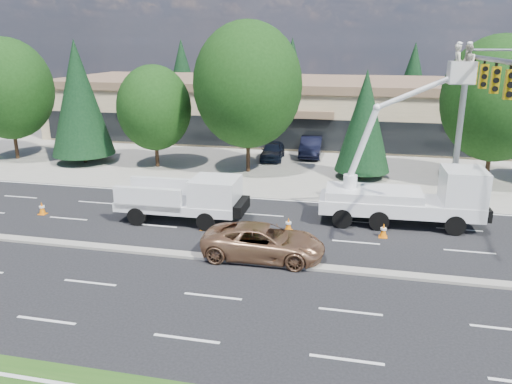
% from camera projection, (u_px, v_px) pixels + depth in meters
% --- Properties ---
extents(ground, '(140.00, 140.00, 0.00)m').
position_uv_depth(ground, '(235.00, 261.00, 21.37)').
color(ground, black).
rests_on(ground, ground).
extents(concrete_apron, '(140.00, 22.00, 0.01)m').
position_uv_depth(concrete_apron, '(299.00, 158.00, 40.05)').
color(concrete_apron, gray).
rests_on(concrete_apron, ground).
extents(road_median, '(120.00, 0.55, 0.12)m').
position_uv_depth(road_median, '(235.00, 259.00, 21.36)').
color(road_median, gray).
rests_on(road_median, ground).
extents(strip_mall, '(50.40, 15.40, 5.50)m').
position_uv_depth(strip_mall, '(314.00, 107.00, 48.55)').
color(strip_mall, tan).
rests_on(strip_mall, ground).
extents(tree_front_a, '(6.76, 6.76, 9.38)m').
position_uv_depth(tree_front_a, '(8.00, 89.00, 38.37)').
color(tree_front_a, '#332114').
rests_on(tree_front_a, ground).
extents(tree_front_b, '(4.67, 4.67, 9.21)m').
position_uv_depth(tree_front_b, '(79.00, 98.00, 37.28)').
color(tree_front_b, '#332114').
rests_on(tree_front_b, ground).
extents(tree_front_c, '(5.38, 5.38, 7.47)m').
position_uv_depth(tree_front_c, '(154.00, 108.00, 36.20)').
color(tree_front_c, '#332114').
rests_on(tree_front_c, ground).
extents(tree_front_d, '(7.54, 7.54, 10.46)m').
position_uv_depth(tree_front_d, '(248.00, 85.00, 34.23)').
color(tree_front_d, '#332114').
rests_on(tree_front_d, ground).
extents(tree_front_e, '(3.71, 3.71, 7.31)m').
position_uv_depth(tree_front_e, '(365.00, 121.00, 33.20)').
color(tree_front_e, '#332114').
rests_on(tree_front_e, ground).
extents(tree_front_f, '(6.86, 6.86, 9.51)m').
position_uv_depth(tree_front_f, '(497.00, 99.00, 31.06)').
color(tree_front_f, '#332114').
rests_on(tree_front_f, ground).
extents(tree_back_a, '(4.72, 4.72, 9.31)m').
position_uv_depth(tree_back_a, '(182.00, 74.00, 62.90)').
color(tree_back_a, '#332114').
rests_on(tree_back_a, ground).
extents(tree_back_b, '(4.81, 4.81, 9.47)m').
position_uv_depth(tree_back_b, '(292.00, 75.00, 59.96)').
color(tree_back_b, '#332114').
rests_on(tree_back_b, ground).
extents(tree_back_c, '(4.55, 4.55, 8.96)m').
position_uv_depth(tree_back_c, '(413.00, 79.00, 57.13)').
color(tree_back_c, '#332114').
rests_on(tree_back_c, ground).
extents(signal_mast, '(2.76, 10.16, 9.00)m').
position_uv_depth(signal_mast, '(471.00, 105.00, 24.11)').
color(signal_mast, gray).
rests_on(signal_mast, ground).
extents(utility_pickup, '(6.33, 2.58, 2.41)m').
position_uv_depth(utility_pickup, '(187.00, 203.00, 25.78)').
color(utility_pickup, white).
rests_on(utility_pickup, ground).
extents(bucket_truck, '(8.06, 2.83, 9.01)m').
position_uv_depth(bucket_truck, '(416.00, 188.00, 25.01)').
color(bucket_truck, white).
rests_on(bucket_truck, ground).
extents(traffic_cone_a, '(0.40, 0.40, 0.70)m').
position_uv_depth(traffic_cone_a, '(42.00, 208.00, 27.04)').
color(traffic_cone_a, orange).
rests_on(traffic_cone_a, ground).
extents(traffic_cone_b, '(0.40, 0.40, 0.70)m').
position_uv_depth(traffic_cone_b, '(205.00, 223.00, 24.79)').
color(traffic_cone_b, orange).
rests_on(traffic_cone_b, ground).
extents(traffic_cone_c, '(0.40, 0.40, 0.70)m').
position_uv_depth(traffic_cone_c, '(288.00, 224.00, 24.65)').
color(traffic_cone_c, orange).
rests_on(traffic_cone_c, ground).
extents(traffic_cone_d, '(0.40, 0.40, 0.70)m').
position_uv_depth(traffic_cone_d, '(383.00, 230.00, 23.86)').
color(traffic_cone_d, orange).
rests_on(traffic_cone_d, ground).
extents(minivan, '(5.30, 2.49, 1.47)m').
position_uv_depth(minivan, '(264.00, 242.00, 21.49)').
color(minivan, '#9A6B4A').
rests_on(minivan, ground).
extents(parked_car_west, '(1.97, 4.30, 1.43)m').
position_uv_depth(parked_car_west, '(273.00, 151.00, 39.47)').
color(parked_car_west, black).
rests_on(parked_car_west, ground).
extents(parked_car_east, '(1.87, 4.88, 1.59)m').
position_uv_depth(parked_car_east, '(311.00, 147.00, 40.58)').
color(parked_car_east, black).
rests_on(parked_car_east, ground).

